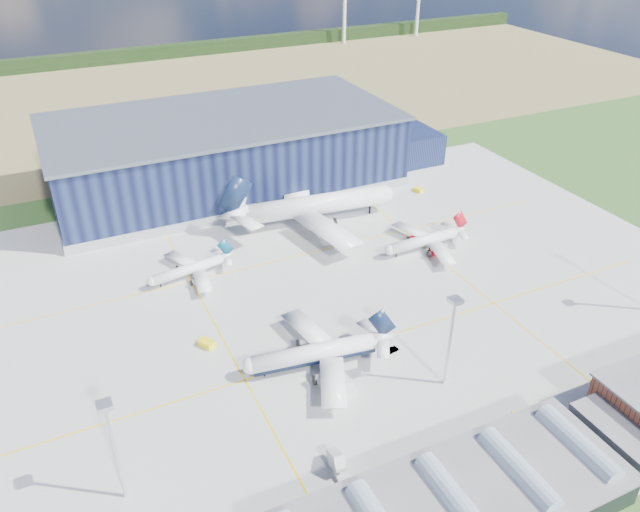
{
  "coord_description": "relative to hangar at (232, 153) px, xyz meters",
  "views": [
    {
      "loc": [
        -60.28,
        -113.04,
        95.86
      ],
      "look_at": [
        1.9,
        17.74,
        9.5
      ],
      "focal_mm": 35.0,
      "sensor_mm": 36.0,
      "label": 1
    }
  ],
  "objects": [
    {
      "name": "ground",
      "position": [
        -2.81,
        -94.8,
        -11.62
      ],
      "size": [
        600.0,
        600.0,
        0.0
      ],
      "primitive_type": "plane",
      "color": "#315620",
      "rests_on": "ground"
    },
    {
      "name": "apron",
      "position": [
        -2.81,
        -84.8,
        -11.59
      ],
      "size": [
        220.0,
        160.0,
        0.08
      ],
      "color": "#AAAAA4",
      "rests_on": "ground"
    },
    {
      "name": "farmland",
      "position": [
        -2.81,
        125.2,
        -11.62
      ],
      "size": [
        600.0,
        220.0,
        0.01
      ],
      "primitive_type": "cube",
      "color": "#94794F",
      "rests_on": "ground"
    },
    {
      "name": "treeline",
      "position": [
        -2.81,
        205.2,
        -7.62
      ],
      "size": [
        600.0,
        8.0,
        8.0
      ],
      "primitive_type": "cube",
      "color": "black",
      "rests_on": "ground"
    },
    {
      "name": "hangar",
      "position": [
        0.0,
        0.0,
        0.0
      ],
      "size": [
        145.0,
        62.0,
        26.1
      ],
      "color": "black",
      "rests_on": "ground"
    },
    {
      "name": "glass_concourse",
      "position": [
        -9.26,
        -154.8,
        -7.93
      ],
      "size": [
        78.0,
        23.0,
        8.6
      ],
      "color": "black",
      "rests_on": "ground"
    },
    {
      "name": "light_mast_west",
      "position": [
        -62.81,
        -124.8,
        3.82
      ],
      "size": [
        2.6,
        2.6,
        23.0
      ],
      "color": "silver",
      "rests_on": "ground"
    },
    {
      "name": "light_mast_center",
      "position": [
        7.19,
        -124.8,
        3.82
      ],
      "size": [
        2.6,
        2.6,
        23.0
      ],
      "color": "silver",
      "rests_on": "ground"
    },
    {
      "name": "airliner_navy",
      "position": [
        -16.69,
        -107.11,
        -5.47
      ],
      "size": [
        42.43,
        41.74,
        12.29
      ],
      "primitive_type": null,
      "rotation": [
        0.0,
        0.0,
        3.0
      ],
      "color": "white",
      "rests_on": "ground"
    },
    {
      "name": "airliner_red",
      "position": [
        35.78,
        -72.8,
        -6.63
      ],
      "size": [
        31.37,
        30.72,
        9.96
      ],
      "primitive_type": null,
      "rotation": [
        0.0,
        0.0,
        3.17
      ],
      "color": "white",
      "rests_on": "ground"
    },
    {
      "name": "airliner_widebody",
      "position": [
        14.33,
        -42.4,
        -1.72
      ],
      "size": [
        66.79,
        65.62,
        19.78
      ],
      "primitive_type": null,
      "rotation": [
        0.0,
        0.0,
        -0.11
      ],
      "color": "white",
      "rests_on": "ground"
    },
    {
      "name": "airliner_regional",
      "position": [
        -32.79,
        -57.79,
        -7.2
      ],
      "size": [
        30.88,
        30.39,
        8.83
      ],
      "primitive_type": null,
      "rotation": [
        0.0,
        0.0,
        3.3
      ],
      "color": "white",
      "rests_on": "ground"
    },
    {
      "name": "gse_tug_a",
      "position": [
        -37.08,
        -89.42,
        -10.79
      ],
      "size": [
        4.09,
        4.65,
        1.65
      ],
      "primitive_type": "cube",
      "rotation": [
        0.0,
        0.0,
        0.53
      ],
      "color": "yellow",
      "rests_on": "ground"
    },
    {
      "name": "gse_tug_b",
      "position": [
        14.09,
        -140.8,
        -10.98
      ],
      "size": [
        3.24,
        3.54,
        1.28
      ],
      "primitive_type": "cube",
      "rotation": [
        0.0,
        0.0,
        -0.57
      ],
      "color": "yellow",
      "rests_on": "ground"
    },
    {
      "name": "gse_van_a",
      "position": [
        -14.85,
        -118.69,
        -10.52
      ],
      "size": [
        5.31,
        2.92,
        2.2
      ],
      "primitive_type": "cube",
      "rotation": [
        0.0,
        0.0,
        1.42
      ],
      "color": "silver",
      "rests_on": "ground"
    },
    {
      "name": "gse_tug_c",
      "position": [
        57.63,
        -36.96,
        -10.88
      ],
      "size": [
        2.97,
        3.82,
        1.47
      ],
      "primitive_type": "cube",
      "rotation": [
        0.0,
        0.0,
        0.29
      ],
      "color": "yellow",
      "rests_on": "ground"
    },
    {
      "name": "airstair",
      "position": [
        -25.48,
        -135.7,
        -10.05
      ],
      "size": [
        2.45,
        5.08,
        3.14
      ],
      "primitive_type": "cube",
      "rotation": [
        0.0,
        0.0,
        -0.1
      ],
      "color": "silver",
      "rests_on": "ground"
    },
    {
      "name": "car_a",
      "position": [
        14.73,
        -140.48,
        -10.94
      ],
      "size": [
        4.14,
        2.11,
        1.35
      ],
      "primitive_type": "imported",
      "rotation": [
        0.0,
        0.0,
        1.71
      ],
      "color": "#99999E",
      "rests_on": "ground"
    },
    {
      "name": "car_b",
      "position": [
        1.93,
        -110.5,
        -10.97
      ],
      "size": [
        4.12,
        2.09,
        1.3
      ],
      "primitive_type": "imported",
      "rotation": [
        0.0,
        0.0,
        1.76
      ],
      "color": "#99999E",
      "rests_on": "ground"
    }
  ]
}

